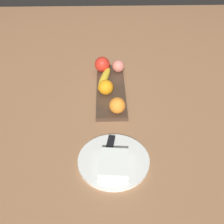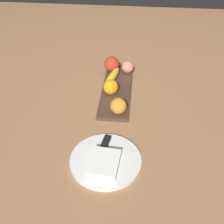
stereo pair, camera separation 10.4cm
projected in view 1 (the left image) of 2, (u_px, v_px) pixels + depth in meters
The scene contains 10 objects.
ground_plane at pixel (102, 92), 1.22m from camera, with size 2.40×2.40×0.00m, color #9C6D48.
fruit_tray at pixel (111, 90), 1.23m from camera, with size 0.42×0.13×0.02m, color #473325.
apple at pixel (102, 64), 1.31m from camera, with size 0.07×0.07×0.07m, color red.
banana at pixel (104, 78), 1.25m from camera, with size 0.20×0.04×0.04m, color yellow.
orange_near_apple at pixel (106, 87), 1.17m from camera, with size 0.07×0.07×0.07m, color orange.
orange_near_banana at pixel (117, 105), 1.07m from camera, with size 0.07×0.07×0.07m, color orange.
peach at pixel (118, 66), 1.31m from camera, with size 0.06×0.06×0.06m, color #D77768.
dinner_plate at pixel (114, 160), 0.91m from camera, with size 0.24×0.24×0.01m, color white.
folded_napkin at pixel (114, 164), 0.87m from camera, with size 0.12×0.09×0.03m, color white.
knife at pixel (109, 149), 0.93m from camera, with size 0.18×0.05×0.01m.
Camera 1 is at (1.00, 0.02, 0.71)m, focal length 43.12 mm.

